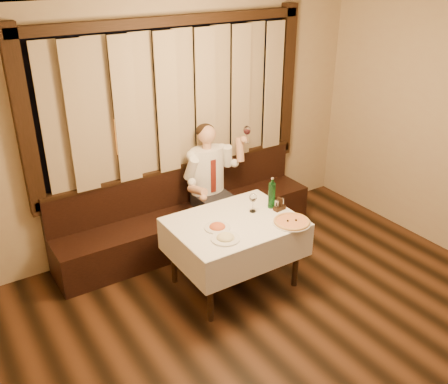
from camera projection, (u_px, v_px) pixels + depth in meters
room at (284, 179)px, 4.13m from camera, size 5.01×6.01×2.81m
banquette at (187, 219)px, 5.97m from camera, size 3.20×0.61×0.94m
dining_table at (235, 230)px, 5.05m from camera, size 1.27×0.97×0.76m
pizza at (292, 222)px, 4.95m from camera, size 0.38×0.38×0.04m
pasta_red at (217, 225)px, 4.86m from camera, size 0.26×0.26×0.09m
pasta_cream at (225, 236)px, 4.67m from camera, size 0.28×0.28×0.09m
green_bottle at (272, 195)px, 5.21m from camera, size 0.07×0.07×0.34m
table_wine_glass at (253, 198)px, 5.12m from camera, size 0.08×0.08×0.21m
cruet_caddy at (280, 206)px, 5.20m from camera, size 0.14×0.08×0.14m
seated_man at (211, 176)px, 5.82m from camera, size 0.80×0.59×1.44m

